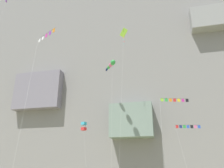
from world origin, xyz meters
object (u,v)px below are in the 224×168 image
(kite_banner_mid_center, at_px, (45,40))
(kite_diamond_upper_right, at_px, (124,36))
(kite_delta_high_left, at_px, (6,6))
(kite_windsock_high_right, at_px, (111,65))
(kite_banner_low_left, at_px, (188,128))
(kite_banner_far_left, at_px, (174,105))
(kite_box_low_center, at_px, (84,126))

(kite_banner_mid_center, distance_m, kite_diamond_upper_right, 18.94)
(kite_delta_high_left, bearing_deg, kite_diamond_upper_right, 28.82)
(kite_windsock_high_right, bearing_deg, kite_banner_low_left, -3.23)
(kite_delta_high_left, xyz_separation_m, kite_banner_far_left, (28.19, -1.01, -21.09))
(kite_delta_high_left, bearing_deg, kite_banner_low_left, 19.90)
(kite_windsock_high_right, bearing_deg, kite_banner_mid_center, -111.79)
(kite_delta_high_left, bearing_deg, kite_windsock_high_right, 34.60)
(kite_banner_far_left, relative_size, kite_banner_low_left, 1.12)
(kite_windsock_high_right, distance_m, kite_box_low_center, 13.42)
(kite_diamond_upper_right, distance_m, kite_banner_low_left, 22.05)
(kite_box_low_center, xyz_separation_m, kite_banner_mid_center, (-1.05, -14.66, 9.93))
(kite_delta_high_left, height_order, kite_box_low_center, kite_delta_high_left)
(kite_diamond_upper_right, xyz_separation_m, kite_banner_far_left, (8.15, -12.03, -18.40))
(kite_delta_high_left, distance_m, kite_banner_far_left, 35.22)
(kite_delta_high_left, distance_m, kite_banner_low_left, 39.31)
(kite_banner_low_left, bearing_deg, kite_delta_high_left, -160.10)
(kite_banner_mid_center, relative_size, kite_banner_low_left, 2.08)
(kite_banner_low_left, bearing_deg, kite_banner_mid_center, -143.43)
(kite_delta_high_left, height_order, kite_diamond_upper_right, kite_delta_high_left)
(kite_windsock_high_right, distance_m, kite_diamond_upper_right, 6.55)
(kite_banner_mid_center, distance_m, kite_banner_low_left, 26.73)
(kite_windsock_high_right, xyz_separation_m, kite_diamond_upper_right, (2.87, -0.82, 5.83))
(kite_diamond_upper_right, bearing_deg, kite_banner_far_left, -55.88)
(kite_banner_far_left, bearing_deg, kite_windsock_high_right, 130.63)
(kite_delta_high_left, relative_size, kite_diamond_upper_right, 1.06)
(kite_diamond_upper_right, bearing_deg, kite_banner_low_left, 0.31)
(kite_windsock_high_right, height_order, kite_box_low_center, kite_windsock_high_right)
(kite_banner_mid_center, height_order, kite_diamond_upper_right, kite_diamond_upper_right)
(kite_diamond_upper_right, distance_m, kite_banner_far_left, 23.45)
(kite_windsock_high_right, bearing_deg, kite_box_low_center, -173.21)
(kite_windsock_high_right, xyz_separation_m, kite_banner_low_left, (13.45, -0.76, -13.52))
(kite_box_low_center, distance_m, kite_diamond_upper_right, 19.90)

